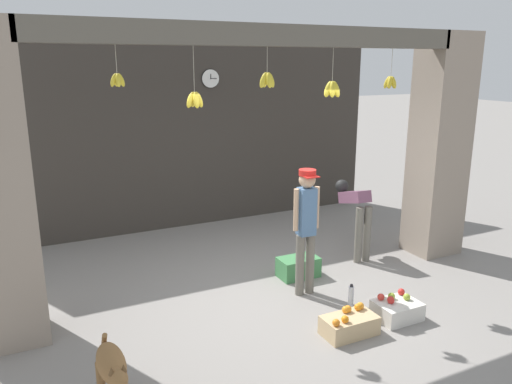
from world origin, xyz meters
The scene contains 12 objects.
ground_plane centered at (0.00, 0.00, 0.00)m, with size 60.00×60.00×0.00m, color gray.
shop_back_wall centered at (0.00, 3.17, 1.62)m, with size 7.12×0.12×3.23m, color #38332D.
shop_pillar_right centered at (2.91, 0.30, 1.62)m, with size 0.70×0.60×3.23m, color gray.
storefront_awning centered at (0.02, 0.12, 3.08)m, with size 5.22×0.30×0.89m.
dog centered at (-2.18, -1.37, 0.43)m, with size 0.23×0.81×0.64m.
shopkeeper centered at (0.39, -0.12, 0.93)m, with size 0.34×0.26×1.59m.
worker_stooping centered at (1.71, 0.64, 0.72)m, with size 0.30×0.82×1.08m.
fruit_crate_oranges centered at (0.32, -1.16, 0.11)m, with size 0.58×0.33×0.28m.
fruit_crate_apples centered at (1.00, -1.12, 0.11)m, with size 0.49×0.38×0.28m.
produce_box_green centered at (0.59, 0.36, 0.14)m, with size 0.54×0.33×0.27m, color #42844C.
water_bottle centered at (0.70, -0.67, 0.13)m, with size 0.06×0.06×0.29m.
wall_clock centered at (0.42, 3.09, 2.55)m, with size 0.32×0.03×0.32m.
Camera 1 is at (-2.68, -5.03, 2.83)m, focal length 35.00 mm.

